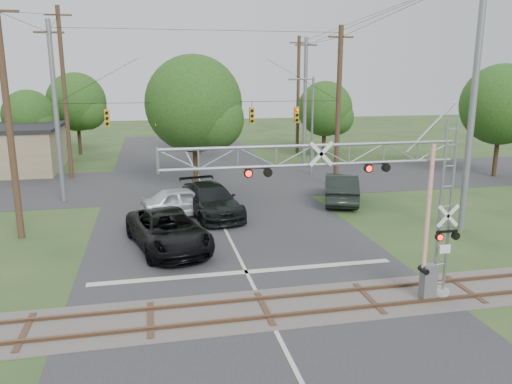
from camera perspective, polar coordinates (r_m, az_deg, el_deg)
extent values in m
plane|color=#27411E|center=(16.58, 2.62, -16.31)|extent=(160.00, 160.00, 0.00)
cube|color=#2C2C2F|center=(25.56, -3.04, -5.38)|extent=(14.00, 90.00, 0.02)
cube|color=#2C2C2F|center=(38.98, -6.27, 1.11)|extent=(90.00, 12.00, 0.02)
cube|color=#514C46|center=(18.28, 1.01, -13.24)|extent=(90.00, 3.20, 0.05)
cube|color=brown|center=(17.63, 1.55, -14.05)|extent=(90.00, 0.12, 0.14)
cube|color=brown|center=(18.88, 0.51, -12.09)|extent=(90.00, 0.12, 0.14)
cylinder|color=gray|center=(20.40, 20.05, -10.79)|extent=(0.84, 0.84, 0.28)
cube|color=silver|center=(19.49, 20.80, -6.12)|extent=(0.42, 0.03, 0.33)
cube|color=#5F5F61|center=(19.76, 19.07, -9.75)|extent=(0.51, 0.42, 1.39)
cube|color=red|center=(18.75, 19.11, -1.84)|extent=(0.13, 0.08, 4.64)
cylinder|color=gray|center=(34.51, -21.86, 8.31)|extent=(0.32, 0.32, 11.50)
cylinder|color=#422B1E|center=(36.49, 9.38, 9.29)|extent=(0.36, 0.36, 11.50)
cylinder|color=black|center=(34.18, -5.84, 10.19)|extent=(19.00, 0.03, 0.03)
cube|color=orange|center=(34.15, -16.65, 8.11)|extent=(0.30, 0.30, 1.10)
cube|color=orange|center=(34.05, -11.22, 8.39)|extent=(0.30, 0.30, 1.10)
cube|color=orange|center=(34.25, -5.80, 8.60)|extent=(0.30, 0.30, 1.10)
cube|color=orange|center=(34.74, -0.49, 8.73)|extent=(0.30, 0.30, 1.10)
cube|color=orange|center=(35.51, 4.63, 8.79)|extent=(0.30, 0.30, 1.10)
imported|color=black|center=(24.33, -10.00, -4.35)|extent=(4.41, 6.97, 1.79)
imported|color=black|center=(29.63, -5.18, -0.94)|extent=(3.79, 6.77, 1.85)
imported|color=silver|center=(29.81, -8.21, -1.07)|extent=(5.35, 3.01, 1.72)
imported|color=black|center=(33.01, 9.69, 0.46)|extent=(3.83, 6.18, 1.92)
cylinder|color=gray|center=(41.49, 6.43, 7.43)|extent=(0.18, 0.18, 8.01)
cylinder|color=gray|center=(41.01, 5.36, 12.75)|extent=(1.78, 0.11, 0.11)
cube|color=#5F5F61|center=(40.76, 4.14, 12.70)|extent=(0.53, 0.22, 0.13)
cylinder|color=#422B1E|center=(42.39, -21.01, 10.33)|extent=(0.34, 0.34, 13.26)
cube|color=#422B1E|center=(42.58, -21.70, 18.30)|extent=(2.00, 0.12, 0.12)
cylinder|color=gray|center=(46.18, 5.62, 10.15)|extent=(0.34, 0.34, 11.42)
cube|color=#422B1E|center=(46.18, 5.76, 16.37)|extent=(2.00, 0.12, 0.12)
cylinder|color=#422B1E|center=(27.32, -26.41, 7.08)|extent=(0.34, 0.34, 11.76)
cylinder|color=gray|center=(27.93, 23.58, 9.46)|extent=(0.34, 0.34, 13.70)
cylinder|color=#422B1E|center=(53.02, 4.83, 10.89)|extent=(0.34, 0.34, 12.01)
cube|color=#422B1E|center=(53.07, 4.94, 16.62)|extent=(2.00, 0.12, 0.12)
cylinder|color=#332517|center=(52.49, -24.25, 4.88)|extent=(0.36, 0.36, 3.13)
sphere|color=#1C4614|center=(52.21, -24.55, 7.96)|extent=(4.84, 4.84, 4.84)
cylinder|color=#332517|center=(55.42, -19.55, 6.05)|extent=(0.36, 0.36, 3.86)
sphere|color=#1C4614|center=(55.13, -19.83, 9.66)|extent=(5.96, 5.96, 5.96)
cylinder|color=#332517|center=(36.07, -6.94, 3.63)|extent=(0.36, 0.36, 4.39)
sphere|color=#1C4614|center=(35.62, -7.12, 9.97)|extent=(6.78, 6.78, 6.78)
cylinder|color=#332517|center=(53.05, -6.50, 6.02)|extent=(0.36, 0.36, 3.09)
sphere|color=#1C4614|center=(52.77, -6.58, 9.04)|extent=(4.77, 4.77, 4.77)
cylinder|color=#332517|center=(50.36, 7.78, 5.82)|extent=(0.36, 0.36, 3.48)
sphere|color=#1C4614|center=(50.05, 7.89, 9.40)|extent=(5.37, 5.37, 5.37)
cylinder|color=#332517|center=(55.04, 7.73, 6.28)|extent=(0.36, 0.36, 3.17)
sphere|color=#1C4614|center=(54.77, 7.83, 9.28)|extent=(4.90, 4.90, 4.90)
cylinder|color=#332517|center=(45.22, 25.77, 4.21)|extent=(0.36, 0.36, 4.15)
sphere|color=#1C4614|center=(44.86, 26.25, 8.96)|extent=(6.42, 6.42, 6.42)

